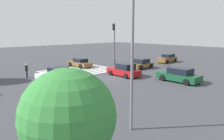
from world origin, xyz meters
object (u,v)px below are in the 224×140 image
object	(u,v)px
car_4	(141,64)
fire_hydrant	(115,61)
traffic_signal_mast	(114,34)
car_0	(168,58)
pedestrian	(27,70)
street_light_pole_a	(132,39)
car_3	(56,73)
tree_corner_b	(68,117)
car_5	(179,75)
car_2	(124,70)
car_1	(80,63)

from	to	relation	value
car_4	fire_hydrant	distance (m)	6.13
traffic_signal_mast	car_0	size ratio (longest dim) A/B	1.47
traffic_signal_mast	pedestrian	bearing A→B (deg)	-49.70
car_4	street_light_pole_a	bearing A→B (deg)	35.10
car_3	street_light_pole_a	xyz separation A→B (m)	(3.66, 15.58, 4.57)
traffic_signal_mast	street_light_pole_a	world-z (taller)	street_light_pole_a
traffic_signal_mast	fire_hydrant	xyz separation A→B (m)	(-2.37, -2.32, -4.78)
car_3	pedestrian	xyz separation A→B (m)	(2.49, -2.65, 0.37)
tree_corner_b	traffic_signal_mast	bearing A→B (deg)	-135.80
car_3	car_4	bearing A→B (deg)	166.09
car_0	car_4	xyz separation A→B (m)	(8.78, 1.11, -0.01)
fire_hydrant	street_light_pole_a	bearing A→B (deg)	48.67
pedestrian	car_5	bearing A→B (deg)	-7.18
car_3	tree_corner_b	world-z (taller)	tree_corner_b
car_2	car_4	world-z (taller)	car_2
car_1	car_4	distance (m)	9.80
car_5	street_light_pole_a	xyz separation A→B (m)	(13.03, 4.60, 4.45)
street_light_pole_a	fire_hydrant	distance (m)	26.32
car_0	street_light_pole_a	xyz separation A→B (m)	(25.71, 14.42, 4.49)
car_5	fire_hydrant	bearing A→B (deg)	-15.28
car_0	car_5	world-z (taller)	car_5
car_3	pedestrian	bearing A→B (deg)	-50.92
car_1	car_4	xyz separation A→B (m)	(-6.12, 7.66, 0.05)
car_3	car_5	bearing A→B (deg)	126.24
car_5	street_light_pole_a	world-z (taller)	street_light_pole_a
car_1	street_light_pole_a	world-z (taller)	street_light_pole_a
car_3	pedestrian	world-z (taller)	pedestrian
car_1	tree_corner_b	bearing A→B (deg)	143.68
car_0	fire_hydrant	xyz separation A→B (m)	(8.62, -5.01, -0.27)
car_0	car_2	size ratio (longest dim) A/B	1.01
car_3	tree_corner_b	xyz separation A→B (m)	(9.51, 18.47, 2.63)
pedestrian	tree_corner_b	size ratio (longest dim) A/B	0.38
street_light_pole_a	car_1	bearing A→B (deg)	-117.29
traffic_signal_mast	car_5	bearing A→B (deg)	37.28
street_light_pole_a	traffic_signal_mast	bearing A→B (deg)	-130.71
traffic_signal_mast	car_0	xyz separation A→B (m)	(-10.99, 2.69, -4.50)
traffic_signal_mast	car_0	world-z (taller)	traffic_signal_mast
pedestrian	fire_hydrant	xyz separation A→B (m)	(-15.93, -1.20, -0.58)
car_2	traffic_signal_mast	bearing A→B (deg)	-31.31
car_2	car_3	size ratio (longest dim) A/B	1.04
car_2	street_light_pole_a	distance (m)	16.05
car_5	pedestrian	world-z (taller)	pedestrian
street_light_pole_a	car_2	bearing A→B (deg)	-134.21
street_light_pole_a	fire_hydrant	world-z (taller)	street_light_pole_a
traffic_signal_mast	car_4	bearing A→B (deg)	75.17
traffic_signal_mast	car_0	bearing A→B (deg)	121.23
pedestrian	tree_corner_b	bearing A→B (deg)	-66.57
traffic_signal_mast	car_3	distance (m)	12.07
car_3	fire_hydrant	size ratio (longest dim) A/B	5.23
traffic_signal_mast	fire_hydrant	distance (m)	5.82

